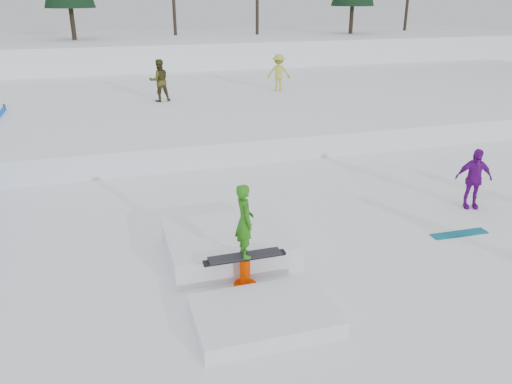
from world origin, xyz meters
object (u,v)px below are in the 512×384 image
object	(u,v)px
spectator_purple	(473,179)
walker_ygreen	(279,73)
jib_rail_feature	(237,258)
walker_olive	(159,80)

from	to	relation	value
spectator_purple	walker_ygreen	bearing A→B (deg)	111.84
spectator_purple	jib_rail_feature	xyz separation A→B (m)	(-6.74, -1.41, -0.50)
walker_olive	jib_rail_feature	bearing A→B (deg)	82.20
spectator_purple	jib_rail_feature	distance (m)	6.91
walker_olive	spectator_purple	xyz separation A→B (m)	(6.55, -12.49, -0.91)
walker_olive	walker_ygreen	distance (m)	5.98
spectator_purple	jib_rail_feature	size ratio (longest dim) A/B	0.37
walker_olive	jib_rail_feature	distance (m)	13.97
walker_olive	walker_ygreen	size ratio (longest dim) A/B	1.04
walker_olive	spectator_purple	bearing A→B (deg)	110.66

